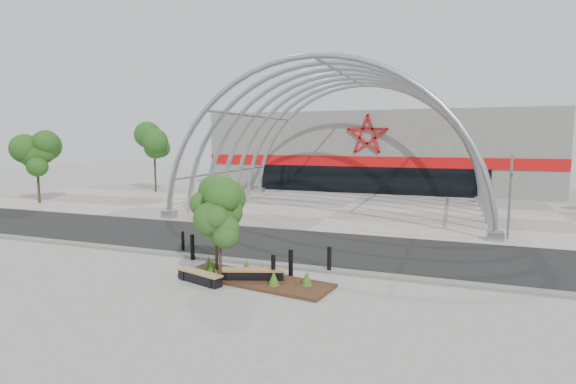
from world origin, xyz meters
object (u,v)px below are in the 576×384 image
Objects in this scene: street_tree_1 at (220,224)px; bench_1 at (253,276)px; signal_pole at (510,196)px; street_tree_0 at (216,205)px; bench_0 at (200,278)px; bollard_2 at (273,269)px.

street_tree_1 is 2.31m from bench_1.
signal_pole is 15.56m from street_tree_0.
bench_0 is (-0.11, -1.08, -2.54)m from street_tree_0.
bench_1 is at bearing 24.38° from bench_0.
street_tree_0 is 1.24× the size of street_tree_1.
bench_1 is at bearing -131.32° from signal_pole.
street_tree_1 reaches higher than bollard_2.
bollard_2 reaches higher than bench_1.
bollard_2 is at bearing 25.35° from street_tree_1.
signal_pole reaches higher than street_tree_0.
bench_0 is 1.97× the size of bollard_2.
street_tree_0 is at bearing -136.61° from signal_pole.
bench_0 is at bearing -166.78° from street_tree_1.
street_tree_0 reaches higher than bench_1.
bench_1 is at bearing -9.55° from street_tree_0.
signal_pole is at bearing 48.68° from bench_1.
bench_0 is at bearing -155.62° from bench_1.
signal_pole is at bearing 45.88° from bench_0.
bench_0 is (-0.77, -0.18, -2.02)m from street_tree_1.
bollard_2 is (0.74, 0.20, 0.29)m from bench_1.
street_tree_0 is at bearing 170.45° from bench_1.
signal_pole is 4.26× the size of bollard_2.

